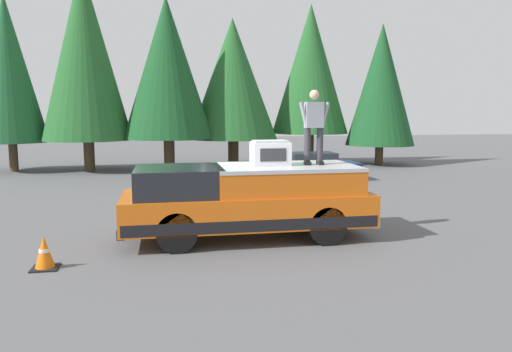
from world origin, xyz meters
The scene contains 12 objects.
ground_plane centered at (0.00, 0.00, 0.00)m, with size 90.00×90.00×0.00m, color #565659.
pickup_truck centered at (-0.45, -0.05, 0.87)m, with size 2.01×5.54×1.65m.
compressor_unit centered at (-0.38, -0.59, 1.93)m, with size 0.65×0.84×0.56m.
person_on_truck_bed centered at (-0.46, -1.58, 2.55)m, with size 0.29×0.72×1.69m.
parked_car_navy centered at (8.39, -4.24, 0.58)m, with size 1.64×4.10×1.16m.
traffic_cone centered at (-1.91, 3.95, 0.29)m, with size 0.47×0.47×0.62m.
conifer_far_left centered at (13.41, -9.69, 4.28)m, with size 3.66×3.66×7.49m.
conifer_left centered at (14.92, -6.19, 5.16)m, with size 4.20×4.20×8.67m.
conifer_center_left centered at (14.27, -1.80, 4.54)m, with size 4.64×4.64×7.66m.
conifer_center_right centered at (13.19, 1.56, 4.95)m, with size 4.38×4.38×8.37m.
conifer_right centered at (13.52, 5.41, 5.61)m, with size 4.23×4.23×9.74m.
conifer_far_right centered at (13.94, 8.98, 4.88)m, with size 3.35×3.35×8.37m.
Camera 1 is at (-10.95, 1.73, 2.84)m, focal length 33.68 mm.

